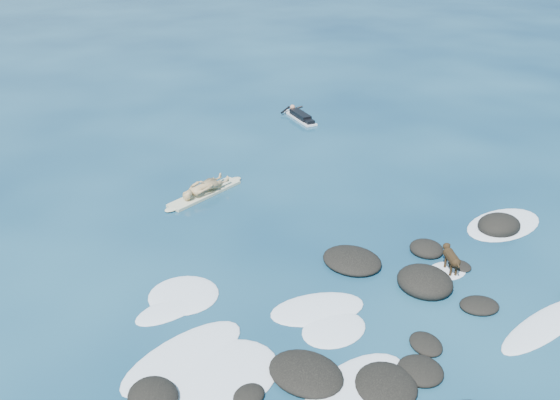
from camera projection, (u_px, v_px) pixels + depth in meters
ground at (373, 283)px, 16.51m from camera, size 160.00×160.00×0.00m
reef_rocks at (457, 301)px, 15.57m from camera, size 14.36×7.84×0.61m
breaking_foam at (329, 319)px, 15.08m from camera, size 14.36×7.26×0.12m
standing_surfer_rig at (204, 174)px, 21.04m from camera, size 3.45×1.60×2.03m
paddling_surfer_rig at (300, 116)px, 28.63m from camera, size 1.17×2.63×0.45m
dog at (451, 257)px, 16.81m from camera, size 0.57×1.07×0.72m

